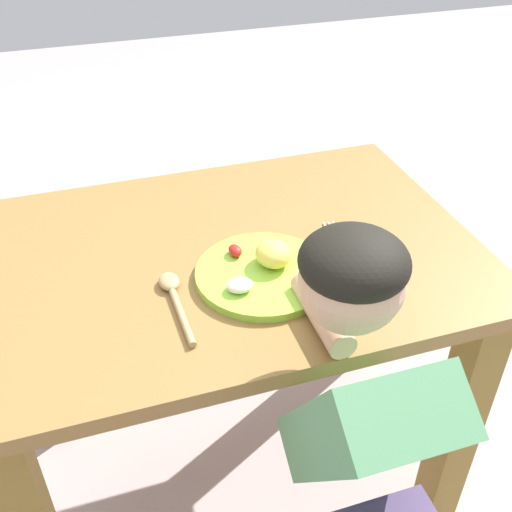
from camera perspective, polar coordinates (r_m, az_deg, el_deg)
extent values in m
plane|color=#B7A09D|center=(1.79, -2.27, -19.10)|extent=(8.00, 8.00, 0.00)
cube|color=olive|center=(1.26, -3.03, -0.11)|extent=(1.05, 0.72, 0.03)
cube|color=olive|center=(1.49, 18.34, -14.78)|extent=(0.08, 0.08, 0.71)
cube|color=olive|center=(1.71, -20.30, -7.41)|extent=(0.08, 0.08, 0.71)
cube|color=olive|center=(1.84, 8.69, -1.74)|extent=(0.08, 0.08, 0.71)
cylinder|color=#91C93B|center=(1.18, 0.69, -1.71)|extent=(0.26, 0.26, 0.02)
ellipsoid|color=#E7CF4E|center=(1.17, 1.64, 0.20)|extent=(0.07, 0.08, 0.05)
ellipsoid|color=red|center=(1.21, -1.97, 0.52)|extent=(0.03, 0.04, 0.02)
ellipsoid|color=white|center=(1.12, -1.53, -2.75)|extent=(0.05, 0.04, 0.02)
cube|color=silver|center=(1.24, 8.02, -0.03)|extent=(0.04, 0.12, 0.01)
cube|color=silver|center=(1.30, 7.25, 1.97)|extent=(0.04, 0.04, 0.01)
cylinder|color=silver|center=(1.33, 7.39, 2.81)|extent=(0.01, 0.03, 0.00)
cylinder|color=silver|center=(1.33, 6.94, 2.79)|extent=(0.01, 0.03, 0.00)
cylinder|color=silver|center=(1.33, 6.48, 2.76)|extent=(0.01, 0.03, 0.00)
cylinder|color=tan|center=(1.09, -6.94, -5.69)|extent=(0.02, 0.15, 0.01)
ellipsoid|color=tan|center=(1.17, -8.16, -2.39)|extent=(0.04, 0.06, 0.02)
cube|color=#599966|center=(1.01, 10.24, -15.60)|extent=(0.19, 0.29, 0.36)
sphere|color=#D8A884|center=(0.92, 8.98, -2.36)|extent=(0.16, 0.16, 0.16)
ellipsoid|color=black|center=(0.90, 9.20, -0.52)|extent=(0.17, 0.17, 0.09)
cylinder|color=#D8A884|center=(1.07, 6.20, -5.33)|extent=(0.05, 0.18, 0.05)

